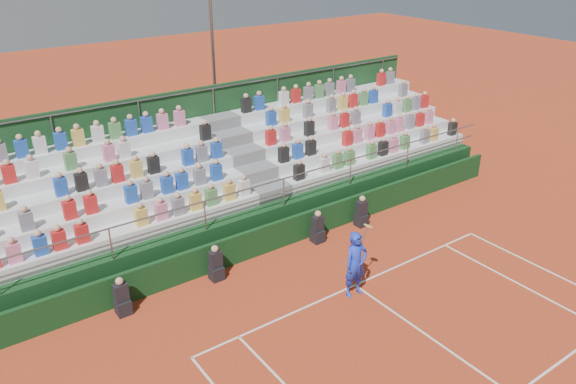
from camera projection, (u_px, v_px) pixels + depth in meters
ground at (355, 285)px, 17.01m from camera, size 90.00×90.00×0.00m
courtside_wall at (293, 229)px, 19.16m from camera, size 20.00×0.15×1.00m
line_officials at (264, 249)px, 18.05m from camera, size 9.34×0.40×1.19m
grandstand at (243, 182)px, 21.29m from camera, size 20.00×5.20×4.40m
tennis_player at (356, 264)px, 16.20m from camera, size 0.92×0.53×2.22m
floodlight_mast at (213, 45)px, 26.38m from camera, size 0.60×0.25×8.43m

